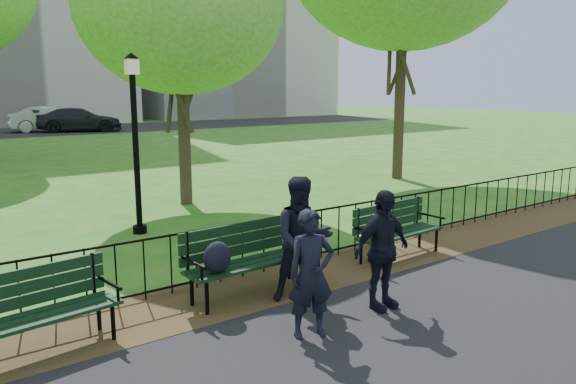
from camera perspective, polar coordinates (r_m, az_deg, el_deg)
ground at (r=7.54m, az=5.03°, el=-12.42°), size 120.00×120.00×0.00m
dirt_strip at (r=8.63m, az=-1.68°, el=-9.23°), size 60.00×1.60×0.01m
iron_fence at (r=8.88m, az=-3.56°, el=-5.39°), size 24.06×0.06×1.00m
park_bench_main at (r=7.88m, az=-5.18°, el=-6.21°), size 2.00×0.70×1.12m
park_bench_left_a at (r=6.90m, az=-24.70°, el=-10.26°), size 1.90×0.80×1.05m
park_bench_right_a at (r=9.95m, az=10.89°, el=-3.24°), size 1.86×0.67×1.04m
lamppost at (r=11.58m, az=-15.25°, el=5.37°), size 0.32×0.32×3.60m
tree_near_e at (r=14.45m, az=-10.93°, el=18.12°), size 5.04×5.04×7.02m
person_left at (r=6.66m, az=2.35°, el=-8.32°), size 0.65×0.54×1.54m
person_mid at (r=7.76m, az=1.51°, el=-4.80°), size 0.95×0.75×1.74m
person_right at (r=7.58m, az=9.52°, el=-5.82°), size 0.95×0.39×1.62m
sedan_silver at (r=40.82m, az=-23.08°, el=6.86°), size 5.25×2.40×1.67m
sedan_dark at (r=39.96m, az=-20.41°, el=6.89°), size 5.77×4.00×1.55m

